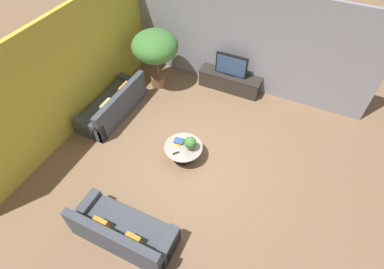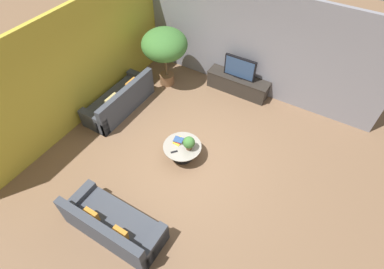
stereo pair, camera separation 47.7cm
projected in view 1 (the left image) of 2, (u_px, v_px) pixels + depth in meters
name	position (u px, v px, depth m)	size (l,w,h in m)	color
ground_plane	(190.00, 158.00, 7.43)	(24.00, 24.00, 0.00)	brown
back_wall_stone	(240.00, 40.00, 8.30)	(7.40, 0.12, 3.00)	gray
side_wall_left	(74.00, 70.00, 7.38)	(0.12, 7.40, 3.00)	gold
media_console	(230.00, 81.00, 9.04)	(1.87, 0.50, 0.53)	#2D2823
television	(231.00, 65.00, 8.61)	(0.94, 0.13, 0.65)	black
coffee_table	(183.00, 150.00, 7.23)	(0.93, 0.93, 0.41)	black
couch_by_wall	(114.00, 106.00, 8.29)	(0.84, 2.19, 0.84)	#3D424C
couch_near_entry	(123.00, 232.00, 5.85)	(2.05, 0.84, 0.84)	#3D424C
potted_palm_tall	(155.00, 48.00, 8.40)	(1.32, 1.32, 1.79)	brown
potted_plant_tabletop	(190.00, 143.00, 6.94)	(0.29, 0.29, 0.36)	brown
book_stack	(179.00, 141.00, 7.21)	(0.25, 0.30, 0.07)	gold
remote_black	(176.00, 153.00, 6.99)	(0.04, 0.16, 0.02)	black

